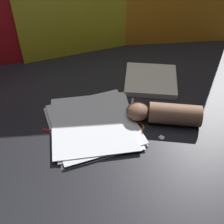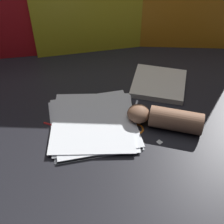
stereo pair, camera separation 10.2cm
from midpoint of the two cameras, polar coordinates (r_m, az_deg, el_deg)
name	(u,v)px [view 2 (the right image)]	position (r m, az deg, el deg)	size (l,w,h in m)	color
ground_plane	(113,120)	(1.13, 2.70, -1.52)	(6.00, 6.00, 0.00)	black
backdrop_panel_left	(36,3)	(1.37, -11.64, 18.91)	(0.66, 0.04, 0.49)	red
backdrop_panel_center	(93,4)	(1.38, -1.26, 19.04)	(0.53, 0.06, 0.45)	yellow
paper_stack	(93,123)	(1.10, -0.79, -2.10)	(0.32, 0.33, 0.02)	white
book_closed	(159,83)	(1.29, 10.81, 5.07)	(0.27, 0.26, 0.02)	silver
scissors	(131,123)	(1.11, 6.04, -2.13)	(0.12, 0.19, 0.01)	silver
hand_forearm	(166,118)	(1.10, 12.49, -1.27)	(0.27, 0.17, 0.08)	brown
paper_scrap_near	(160,142)	(1.07, 11.40, -5.52)	(0.02, 0.02, 0.00)	white
paper_scrap_mid	(128,149)	(1.04, 5.86, -6.86)	(0.03, 0.03, 0.00)	white
paper_scrap_far	(137,132)	(1.09, 7.26, -3.71)	(0.03, 0.02, 0.00)	white
pen	(62,127)	(1.10, -6.62, -2.93)	(0.13, 0.07, 0.01)	red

